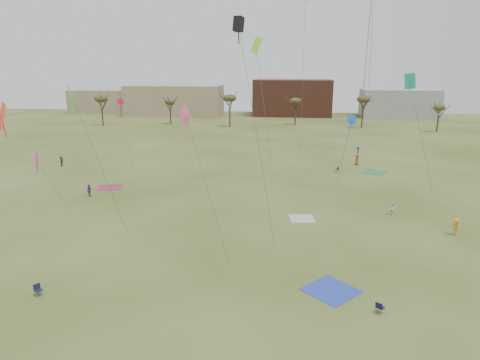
# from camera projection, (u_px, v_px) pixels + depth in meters

# --- Properties ---
(ground) EXTENTS (260.00, 260.00, 0.00)m
(ground) POSITION_uv_depth(u_px,v_px,m) (221.00, 294.00, 31.07)
(ground) COLOR #3B4916
(ground) RESTS_ON ground
(flyer_mid_b) EXTENTS (1.17, 1.36, 1.82)m
(flyer_mid_b) POSITION_uv_depth(u_px,v_px,m) (455.00, 227.00, 41.61)
(flyer_mid_b) COLOR gold
(flyer_mid_b) RESTS_ON ground
(spectator_mid_d) EXTENTS (0.55, 1.00, 1.61)m
(spectator_mid_d) POSITION_uv_depth(u_px,v_px,m) (89.00, 190.00, 54.12)
(spectator_mid_d) COLOR #763682
(spectator_mid_d) RESTS_ON ground
(spectator_mid_e) EXTENTS (0.89, 0.91, 1.48)m
(spectator_mid_e) POSITION_uv_depth(u_px,v_px,m) (392.00, 209.00, 47.40)
(spectator_mid_e) COLOR white
(spectator_mid_e) RESTS_ON ground
(flyer_far_a) EXTENTS (0.98, 1.60, 1.65)m
(flyer_far_a) POSITION_uv_depth(u_px,v_px,m) (62.00, 161.00, 70.87)
(flyer_far_a) COLOR #22682C
(flyer_far_a) RESTS_ON ground
(flyer_far_b) EXTENTS (0.95, 1.00, 1.72)m
(flyer_far_b) POSITION_uv_depth(u_px,v_px,m) (357.00, 160.00, 71.58)
(flyer_far_b) COLOR #AA321D
(flyer_far_b) RESTS_ON ground
(flyer_far_c) EXTENTS (0.92, 1.26, 1.75)m
(flyer_far_c) POSITION_uv_depth(u_px,v_px,m) (358.00, 151.00, 78.70)
(flyer_far_c) COLOR #2228A0
(flyer_far_c) RESTS_ON ground
(blanket_blue) EXTENTS (4.87, 4.87, 0.03)m
(blanket_blue) POSITION_uv_depth(u_px,v_px,m) (331.00, 290.00, 31.51)
(blanket_blue) COLOR #2A42B7
(blanket_blue) RESTS_ON ground
(blanket_cream) EXTENTS (2.99, 2.99, 0.03)m
(blanket_cream) POSITION_uv_depth(u_px,v_px,m) (302.00, 219.00, 46.43)
(blanket_cream) COLOR beige
(blanket_cream) RESTS_ON ground
(blanket_plum) EXTENTS (3.92, 3.92, 0.03)m
(blanket_plum) POSITION_uv_depth(u_px,v_px,m) (110.00, 187.00, 58.34)
(blanket_plum) COLOR #922D49
(blanket_plum) RESTS_ON ground
(blanket_olive) EXTENTS (4.55, 4.55, 0.03)m
(blanket_olive) POSITION_uv_depth(u_px,v_px,m) (375.00, 172.00, 66.60)
(blanket_olive) COLOR #2D7C42
(blanket_olive) RESTS_ON ground
(camp_chair_left) EXTENTS (0.73, 0.72, 0.87)m
(camp_chair_left) POSITION_uv_depth(u_px,v_px,m) (39.00, 292.00, 30.76)
(camp_chair_left) COLOR #141737
(camp_chair_left) RESTS_ON ground
(camp_chair_center) EXTENTS (0.73, 0.74, 0.87)m
(camp_chair_center) POSITION_uv_depth(u_px,v_px,m) (380.00, 309.00, 28.59)
(camp_chair_center) COLOR #15153A
(camp_chair_center) RESTS_ON ground
(camp_chair_right) EXTENTS (0.67, 0.64, 0.87)m
(camp_chair_right) POSITION_uv_depth(u_px,v_px,m) (337.00, 171.00, 66.73)
(camp_chair_right) COLOR #151438
(camp_chair_right) RESTS_ON ground
(kites_aloft) EXTENTS (51.47, 57.91, 27.85)m
(kites_aloft) POSITION_uv_depth(u_px,v_px,m) (264.00, 42.00, 53.15)
(kites_aloft) COLOR #E127AA
(kites_aloft) RESTS_ON ground
(tree_line) EXTENTS (117.44, 49.32, 8.91)m
(tree_line) POSITION_uv_depth(u_px,v_px,m) (261.00, 104.00, 105.37)
(tree_line) COLOR #3A2B1E
(tree_line) RESTS_ON ground
(building_tan) EXTENTS (32.00, 14.00, 10.00)m
(building_tan) POSITION_uv_depth(u_px,v_px,m) (175.00, 100.00, 144.02)
(building_tan) COLOR #937F60
(building_tan) RESTS_ON ground
(building_brick) EXTENTS (26.00, 16.00, 12.00)m
(building_brick) POSITION_uv_depth(u_px,v_px,m) (292.00, 97.00, 143.93)
(building_brick) COLOR brown
(building_brick) RESTS_ON ground
(building_grey) EXTENTS (24.00, 12.00, 9.00)m
(building_grey) POSITION_uv_depth(u_px,v_px,m) (399.00, 103.00, 138.36)
(building_grey) COLOR gray
(building_grey) RESTS_ON ground
(building_tan_west) EXTENTS (20.00, 12.00, 8.00)m
(building_tan_west) POSITION_uv_depth(u_px,v_px,m) (100.00, 101.00, 154.45)
(building_tan_west) COLOR #937F60
(building_tan_west) RESTS_ON ground
(radio_tower) EXTENTS (1.51, 1.72, 41.00)m
(radio_tower) POSITION_uv_depth(u_px,v_px,m) (368.00, 57.00, 142.38)
(radio_tower) COLOR #9EA3A8
(radio_tower) RESTS_ON ground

